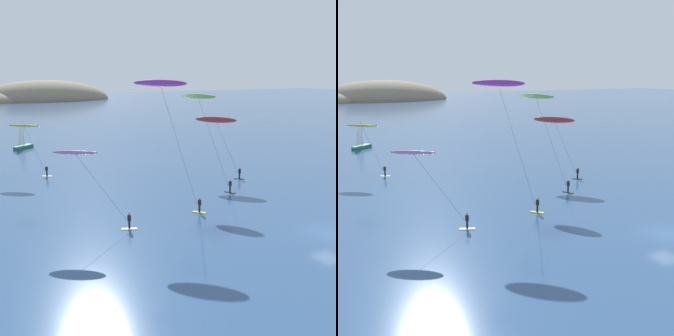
{
  "view_description": "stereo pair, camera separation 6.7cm",
  "coord_description": "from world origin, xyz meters",
  "views": [
    {
      "loc": [
        -31.37,
        -26.24,
        14.95
      ],
      "look_at": [
        -7.51,
        18.8,
        3.47
      ],
      "focal_mm": 45.0,
      "sensor_mm": 36.0,
      "label": 1
    },
    {
      "loc": [
        -31.31,
        -26.27,
        14.95
      ],
      "look_at": [
        -7.51,
        18.8,
        3.47
      ],
      "focal_mm": 45.0,
      "sensor_mm": 36.0,
      "label": 2
    }
  ],
  "objects": [
    {
      "name": "kitesurfer_lime",
      "position": [
        -2.27,
        19.77,
        11.17
      ],
      "size": [
        4.89,
        7.36,
        12.49
      ],
      "color": "#2D2D33",
      "rests_on": "ground"
    },
    {
      "name": "ground_plane",
      "position": [
        0.0,
        0.0,
        0.0
      ],
      "size": [
        600.0,
        600.0,
        0.0
      ],
      "primitive_type": "plane",
      "color": "#2D4C75"
    },
    {
      "name": "kitesurfer_red",
      "position": [
        3.1,
        23.66,
        7.94
      ],
      "size": [
        5.79,
        5.93,
        9.0
      ],
      "color": "#2D2D33",
      "rests_on": "ground"
    },
    {
      "name": "headland_island",
      "position": [
        12.95,
        220.82,
        0.0
      ],
      "size": [
        98.02,
        43.91,
        22.63
      ],
      "color": "#7A705B",
      "rests_on": "ground"
    },
    {
      "name": "sailboat_near",
      "position": [
        -17.69,
        62.09,
        0.64
      ],
      "size": [
        4.91,
        4.87,
        5.7
      ],
      "color": "#23664C",
      "rests_on": "ground"
    },
    {
      "name": "kitesurfer_magenta",
      "position": [
        -10.71,
        13.89,
        12.99
      ],
      "size": [
        6.47,
        6.28,
        14.38
      ],
      "color": "yellow",
      "rests_on": "ground"
    },
    {
      "name": "kitesurfer_pink",
      "position": [
        -20.26,
        12.39,
        6.78
      ],
      "size": [
        7.2,
        4.86,
        7.93
      ],
      "color": "silver",
      "rests_on": "ground"
    },
    {
      "name": "kitesurfer_yellow",
      "position": [
        -21.11,
        37.45,
        6.85
      ],
      "size": [
        5.53,
        4.28,
        7.83
      ],
      "color": "silver",
      "rests_on": "ground"
    }
  ]
}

